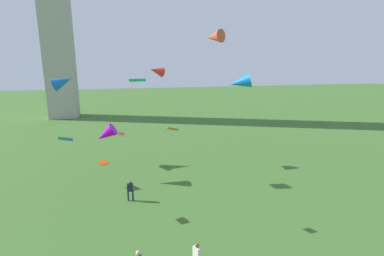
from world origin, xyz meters
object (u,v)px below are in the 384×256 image
(kite_flying_4, at_px, (66,139))
(kite_flying_5, at_px, (137,80))
(kite_flying_7, at_px, (240,82))
(kite_flying_8, at_px, (63,82))
(person_0, at_px, (130,189))
(kite_flying_2, at_px, (104,163))
(person_2, at_px, (197,255))
(kite_flying_0, at_px, (106,134))
(kite_flying_3, at_px, (214,37))
(kite_flying_6, at_px, (157,71))
(kite_flying_9, at_px, (173,129))
(kite_flying_1, at_px, (122,134))

(kite_flying_4, bearing_deg, kite_flying_5, 175.98)
(kite_flying_4, relative_size, kite_flying_7, 0.69)
(kite_flying_5, bearing_deg, kite_flying_8, -35.54)
(person_0, xyz_separation_m, kite_flying_4, (-5.63, 4.63, 3.49))
(kite_flying_7, bearing_deg, kite_flying_2, -73.97)
(person_2, height_order, kite_flying_0, kite_flying_0)
(kite_flying_3, distance_m, kite_flying_6, 9.48)
(kite_flying_9, bearing_deg, kite_flying_2, 160.43)
(person_0, height_order, kite_flying_7, kite_flying_7)
(person_2, xyz_separation_m, kite_flying_2, (-5.33, 7.44, 3.23))
(kite_flying_3, bearing_deg, person_0, -23.25)
(person_0, height_order, person_2, person_0)
(kite_flying_0, height_order, kite_flying_8, kite_flying_8)
(kite_flying_9, bearing_deg, kite_flying_6, 89.44)
(kite_flying_1, relative_size, kite_flying_9, 1.09)
(kite_flying_4, height_order, kite_flying_9, kite_flying_9)
(person_0, distance_m, kite_flying_7, 12.60)
(person_2, height_order, kite_flying_1, kite_flying_1)
(person_2, height_order, kite_flying_6, kite_flying_6)
(kite_flying_3, bearing_deg, kite_flying_9, 16.79)
(kite_flying_1, xyz_separation_m, kite_flying_5, (1.83, -3.61, 6.06))
(kite_flying_2, relative_size, kite_flying_9, 1.23)
(kite_flying_0, height_order, kite_flying_2, kite_flying_0)
(person_0, height_order, kite_flying_2, kite_flying_2)
(kite_flying_1, bearing_deg, person_0, -178.38)
(person_2, xyz_separation_m, kite_flying_9, (-0.41, 5.64, 5.97))
(kite_flying_4, distance_m, kite_flying_5, 8.59)
(kite_flying_7, height_order, kite_flying_9, kite_flying_7)
(person_2, bearing_deg, kite_flying_6, 151.75)
(person_0, bearing_deg, kite_flying_0, 120.87)
(kite_flying_3, bearing_deg, kite_flying_0, -53.94)
(kite_flying_2, bearing_deg, person_2, 14.16)
(person_0, bearing_deg, kite_flying_7, -10.18)
(kite_flying_1, xyz_separation_m, kite_flying_9, (3.82, -12.11, 3.24))
(kite_flying_6, bearing_deg, person_2, -17.53)
(kite_flying_2, height_order, kite_flying_7, kite_flying_7)
(person_0, height_order, kite_flying_6, kite_flying_6)
(kite_flying_0, xyz_separation_m, kite_flying_1, (1.37, 3.34, -0.94))
(kite_flying_1, bearing_deg, person_2, -169.69)
(kite_flying_3, bearing_deg, kite_flying_8, -67.99)
(person_0, relative_size, kite_flying_8, 0.73)
(kite_flying_3, height_order, kite_flying_6, kite_flying_3)
(kite_flying_7, distance_m, kite_flying_9, 6.11)
(kite_flying_2, distance_m, kite_flying_5, 9.18)
(kite_flying_8, bearing_deg, kite_flying_2, -162.03)
(kite_flying_5, relative_size, kite_flying_7, 0.80)
(kite_flying_2, relative_size, kite_flying_5, 0.63)
(person_0, distance_m, kite_flying_3, 14.58)
(person_2, distance_m, kite_flying_4, 17.12)
(kite_flying_3, relative_size, kite_flying_5, 1.19)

